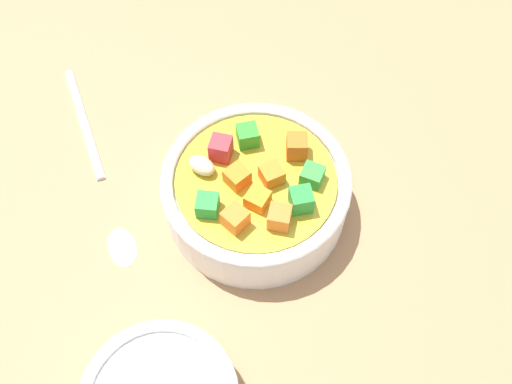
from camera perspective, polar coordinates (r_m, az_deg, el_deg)
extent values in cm
cube|color=#9E754F|center=(54.62, 0.00, -1.92)|extent=(140.00, 140.00, 2.00)
cylinder|color=white|center=(51.90, 0.00, -0.24)|extent=(16.06, 16.06, 4.26)
torus|color=white|center=(49.80, 0.00, 1.21)|extent=(16.21, 16.21, 1.12)
cylinder|color=gold|center=(49.91, 0.00, 1.12)|extent=(13.73, 13.73, 0.40)
cube|color=green|center=(47.84, -4.92, -0.99)|extent=(2.47, 2.47, 1.60)
ellipsoid|color=beige|center=(49.84, -5.23, 2.55)|extent=(2.27, 2.82, 1.43)
cube|color=green|center=(51.23, -0.81, 5.45)|extent=(2.32, 2.32, 1.72)
cube|color=orange|center=(46.93, 2.27, -2.45)|extent=(2.46, 2.46, 1.78)
cube|color=orange|center=(49.14, 1.53, 1.70)|extent=(2.04, 2.04, 1.48)
cube|color=orange|center=(49.00, -1.84, 1.48)|extent=(1.88, 1.88, 1.51)
cube|color=#248B33|center=(47.71, 4.36, -0.75)|extent=(2.33, 2.33, 1.95)
cube|color=orange|center=(46.88, -2.01, -2.56)|extent=(2.01, 2.01, 1.75)
cube|color=red|center=(50.34, -3.40, 4.20)|extent=(2.45, 2.45, 2.03)
cube|color=orange|center=(50.67, 3.60, 4.76)|extent=(2.44, 2.44, 2.07)
cube|color=green|center=(49.36, 5.44, 1.61)|extent=(2.38, 2.38, 1.37)
cube|color=orange|center=(48.02, 0.15, -0.65)|extent=(2.30, 2.30, 1.28)
cylinder|color=silver|center=(61.04, -16.27, 6.59)|extent=(4.68, 13.87, 0.88)
ellipsoid|color=silver|center=(52.83, -12.81, -5.05)|extent=(3.41, 4.45, 0.72)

